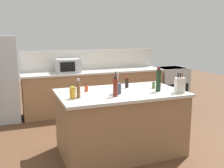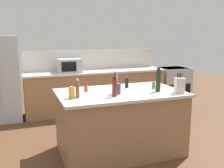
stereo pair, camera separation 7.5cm
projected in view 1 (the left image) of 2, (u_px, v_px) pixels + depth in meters
name	position (u px, v px, depth m)	size (l,w,h in m)	color
ground_plane	(120.00, 151.00, 4.03)	(14.00, 14.00, 0.00)	brown
back_counter_run	(95.00, 91.00, 6.07)	(3.25, 0.66, 0.94)	#936B47
wall_backsplash	(91.00, 60.00, 6.22)	(3.21, 0.03, 0.46)	beige
kitchen_island	(120.00, 122.00, 3.94)	(1.83, 1.11, 0.94)	#936B47
range_oven	(171.00, 85.00, 6.79)	(0.76, 0.65, 0.92)	#ADB2B7
microwave	(68.00, 66.00, 5.73)	(0.51, 0.39, 0.29)	#ADB2B7
knife_block	(180.00, 85.00, 3.76)	(0.15, 0.12, 0.29)	beige
utensil_crock	(117.00, 88.00, 3.71)	(0.12, 0.12, 0.32)	#333D4C
wine_bottle	(158.00, 80.00, 3.85)	(0.07, 0.07, 0.35)	black
spice_jar_paprika	(86.00, 88.00, 3.85)	(0.05, 0.05, 0.12)	#B73D1E
vinegar_bottle	(115.00, 87.00, 3.54)	(0.07, 0.07, 0.28)	maroon
honey_jar	(73.00, 93.00, 3.44)	(0.08, 0.08, 0.16)	gold
pepper_grinder	(78.00, 89.00, 3.46)	(0.05, 0.05, 0.26)	brown
soy_sauce_bottle	(127.00, 83.00, 4.12)	(0.06, 0.06, 0.17)	black
spice_jar_oregano	(154.00, 85.00, 4.07)	(0.05, 0.05, 0.10)	#567038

